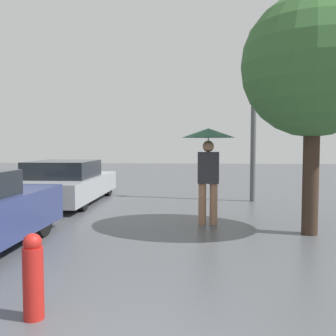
% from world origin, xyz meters
% --- Properties ---
extents(pedestrian, '(1.06, 1.06, 1.94)m').
position_xyz_m(pedestrian, '(0.50, 5.87, 1.52)').
color(pedestrian, '#9E7051').
rests_on(pedestrian, ground_plane).
extents(parked_car_farthest, '(1.90, 4.40, 1.17)m').
position_xyz_m(parked_car_farthest, '(-3.35, 8.53, 0.55)').
color(parked_car_farthest, '#9EA3A8').
rests_on(parked_car_farthest, ground_plane).
extents(tree, '(2.52, 2.52, 4.27)m').
position_xyz_m(tree, '(2.30, 5.16, 2.99)').
color(tree, '#38281E').
rests_on(tree, ground_plane).
extents(street_lamp, '(0.35, 0.35, 4.87)m').
position_xyz_m(street_lamp, '(1.90, 9.08, 2.97)').
color(street_lamp, '#515456').
rests_on(street_lamp, ground_plane).
extents(fire_hydrant, '(0.19, 0.19, 0.81)m').
position_xyz_m(fire_hydrant, '(-1.28, 1.65, 0.40)').
color(fire_hydrant, '#B21E19').
rests_on(fire_hydrant, ground_plane).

